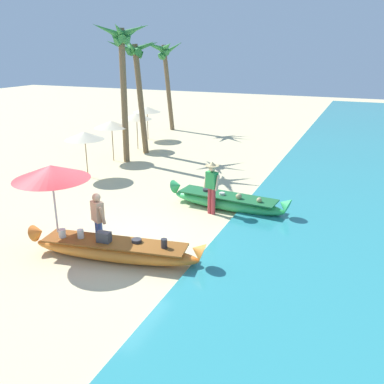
{
  "coord_description": "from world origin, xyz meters",
  "views": [
    {
      "loc": [
        6.03,
        -8.62,
        5.1
      ],
      "look_at": [
        1.3,
        2.5,
        0.9
      ],
      "focal_mm": 38.78,
      "sensor_mm": 36.0,
      "label": 1
    }
  ],
  "objects": [
    {
      "name": "person_vendor_hatted",
      "position": [
        1.71,
        3.17,
        1.01
      ],
      "size": [
        0.58,
        0.44,
        1.74
      ],
      "color": "#B2383D",
      "rests_on": "ground"
    },
    {
      "name": "palm_tree_leaning_seaward",
      "position": [
        -6.28,
        15.98,
        4.57
      ],
      "size": [
        2.63,
        2.6,
        5.63
      ],
      "color": "brown",
      "rests_on": "ground"
    },
    {
      "name": "palm_tree_tall_inland",
      "position": [
        -4.27,
        7.75,
        5.02
      ],
      "size": [
        2.65,
        2.49,
        6.23
      ],
      "color": "brown",
      "rests_on": "ground"
    },
    {
      "name": "parasol_row_3",
      "position": [
        -5.85,
        12.67,
        1.75
      ],
      "size": [
        1.6,
        1.6,
        1.91
      ],
      "color": "#8E6B47",
      "rests_on": "ground"
    },
    {
      "name": "parasol_row_2",
      "position": [
        -5.12,
        10.21,
        1.75
      ],
      "size": [
        1.6,
        1.6,
        1.91
      ],
      "color": "#8E6B47",
      "rests_on": "ground"
    },
    {
      "name": "boat_orange_foreground",
      "position": [
        0.54,
        -0.72,
        0.28
      ],
      "size": [
        4.73,
        1.45,
        0.79
      ],
      "color": "orange",
      "rests_on": "ground"
    },
    {
      "name": "patio_umbrella_large",
      "position": [
        -1.16,
        -0.79,
        2.13
      ],
      "size": [
        1.94,
        1.94,
        2.33
      ],
      "color": "#B7B7BC",
      "rests_on": "ground"
    },
    {
      "name": "palm_tree_mid_cluster",
      "position": [
        -4.69,
        9.68,
        4.45
      ],
      "size": [
        2.48,
        2.48,
        5.6
      ],
      "color": "brown",
      "rests_on": "ground"
    },
    {
      "name": "parasol_row_1",
      "position": [
        -4.97,
        7.65,
        1.75
      ],
      "size": [
        1.6,
        1.6,
        1.91
      ],
      "color": "#8E6B47",
      "rests_on": "ground"
    },
    {
      "name": "person_tourist_customer",
      "position": [
        -0.2,
        -0.3,
        0.87
      ],
      "size": [
        0.57,
        0.43,
        1.55
      ],
      "color": "#3D5BA8",
      "rests_on": "ground"
    },
    {
      "name": "ground_plane",
      "position": [
        0.0,
        0.0,
        0.0
      ],
      "size": [
        80.0,
        80.0,
        0.0
      ],
      "primitive_type": "plane",
      "color": "beige"
    },
    {
      "name": "parasol_row_0",
      "position": [
        -4.48,
        4.96,
        1.75
      ],
      "size": [
        1.6,
        1.6,
        1.91
      ],
      "color": "#8E6B47",
      "rests_on": "ground"
    },
    {
      "name": "boat_green_midground",
      "position": [
        2.06,
        3.73,
        0.28
      ],
      "size": [
        4.29,
        1.15,
        0.8
      ],
      "color": "#38B760",
      "rests_on": "ground"
    }
  ]
}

